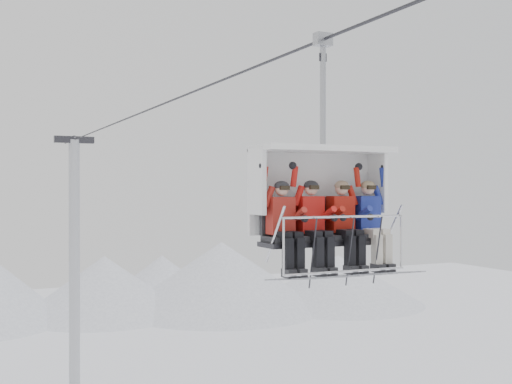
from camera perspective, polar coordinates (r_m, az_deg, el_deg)
name	(u,v)px	position (r m, az deg, el deg)	size (l,w,h in m)	color
ridgeline	(11,289)	(54.77, -20.98, -8.04)	(72.00, 21.00, 7.00)	white
lift_tower_right	(74,285)	(34.82, -15.84, -7.95)	(2.00, 1.80, 13.48)	#B1B4B9
haul_cable	(256,67)	(13.50, 0.00, 11.09)	(0.06, 0.06, 50.00)	#2C2C31
chairlift_carrier	(319,194)	(11.03, 5.62, -0.15)	(2.43, 1.17, 3.98)	black
skier_far_left	(284,223)	(10.37, 2.50, -2.79)	(0.41, 1.69, 1.64)	#A9241B
skier_center_left	(313,222)	(10.64, 5.13, -2.69)	(0.42, 1.69, 1.65)	red
skier_center_right	(344,221)	(10.95, 7.84, -2.61)	(0.42, 1.69, 1.65)	#AF1C10
skier_far_right	(371,221)	(11.26, 10.15, -2.53)	(0.42, 1.69, 1.65)	navy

